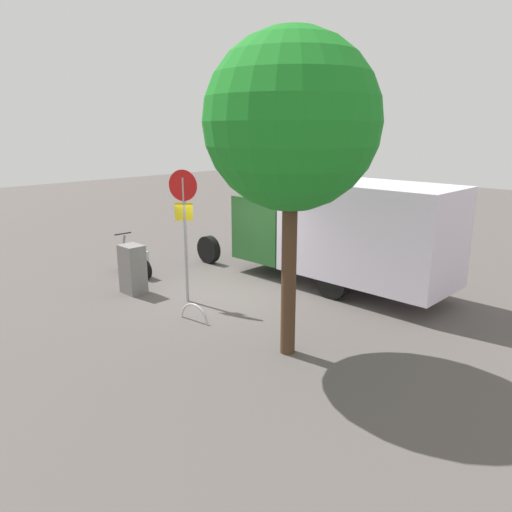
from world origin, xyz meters
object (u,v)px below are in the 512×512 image
Objects in this scene: stop_sign at (184,215)px; street_tree at (292,123)px; bike_rack_hoop at (194,321)px; utility_cabinet at (133,269)px; box_truck_near at (339,229)px; motorcycle at (135,258)px.

stop_sign is 0.56× the size of street_tree.
stop_sign is 3.94× the size of bike_rack_hoop.
stop_sign is 2.55× the size of utility_cabinet.
bike_rack_hoop is (0.91, 4.44, -1.63)m from box_truck_near.
utility_cabinet is (-1.39, 0.95, 0.14)m from motorcycle.
box_truck_near is at bearing -130.70° from utility_cabinet.
street_tree is 5.11m from bike_rack_hoop.
stop_sign reaches higher than bike_rack_hoop.
street_tree is at bearing 175.03° from motorcycle.
box_truck_near is at bearing -144.19° from motorcycle.
bike_rack_hoop is at bearing 79.52° from box_truck_near.
stop_sign is (-2.99, 0.40, 1.72)m from motorcycle.
box_truck_near is 2.42× the size of stop_sign.
box_truck_near reaches higher than bike_rack_hoop.
motorcycle is (5.05, 3.31, -1.11)m from box_truck_near.
utility_cabinet is at bearing -3.69° from bike_rack_hoop.
box_truck_near is 5.30m from street_tree.
stop_sign is at bearing -32.31° from bike_rack_hoop.
street_tree is (-3.75, 0.50, 2.15)m from stop_sign.
utility_cabinet reaches higher than bike_rack_hoop.
motorcycle is at bearing -34.41° from utility_cabinet.
motorcycle is 1.69m from utility_cabinet.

